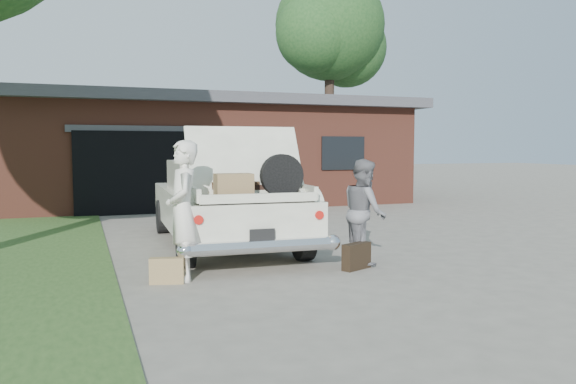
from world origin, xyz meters
name	(u,v)px	position (x,y,z in m)	size (l,w,h in m)	color
ground	(303,273)	(0.00, 0.00, 0.00)	(90.00, 90.00, 0.00)	gray
house	(203,150)	(0.98, 11.47, 1.67)	(12.80, 7.80, 3.30)	brown
tree_right	(331,33)	(7.98, 16.45, 6.97)	(5.70, 4.96, 9.77)	#38281E
sedan	(224,202)	(-0.50, 2.58, 0.79)	(2.31, 5.44, 2.09)	white
woman_left	(183,211)	(-1.65, 0.15, 0.93)	(0.68, 0.45, 1.86)	white
woman_right	(364,211)	(1.12, 0.28, 0.80)	(0.78, 0.60, 1.60)	slate
suitcase_left	(167,271)	(-1.90, 0.02, 0.17)	(0.44, 0.14, 0.34)	#9D8150
suitcase_right	(356,256)	(0.81, -0.07, 0.19)	(0.50, 0.16, 0.38)	black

